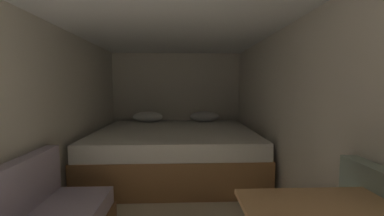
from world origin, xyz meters
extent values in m
cube|color=beige|center=(0.00, 4.30, 0.98)|extent=(2.57, 0.05, 1.96)
cube|color=beige|center=(-1.26, 1.89, 0.98)|extent=(0.05, 4.78, 1.96)
cube|color=beige|center=(1.26, 1.89, 0.98)|extent=(0.05, 4.78, 1.96)
cube|color=white|center=(0.00, 1.89, 1.99)|extent=(2.57, 4.78, 0.05)
cube|color=olive|center=(0.00, 3.23, 0.23)|extent=(2.35, 2.00, 0.45)
cube|color=white|center=(0.00, 3.23, 0.56)|extent=(2.31, 1.96, 0.22)
ellipsoid|color=white|center=(-0.53, 4.00, 0.76)|extent=(0.54, 0.35, 0.19)
ellipsoid|color=white|center=(0.53, 4.00, 0.76)|extent=(0.54, 0.35, 0.19)
camera|label=1|loc=(0.12, -0.33, 1.31)|focal=21.99mm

